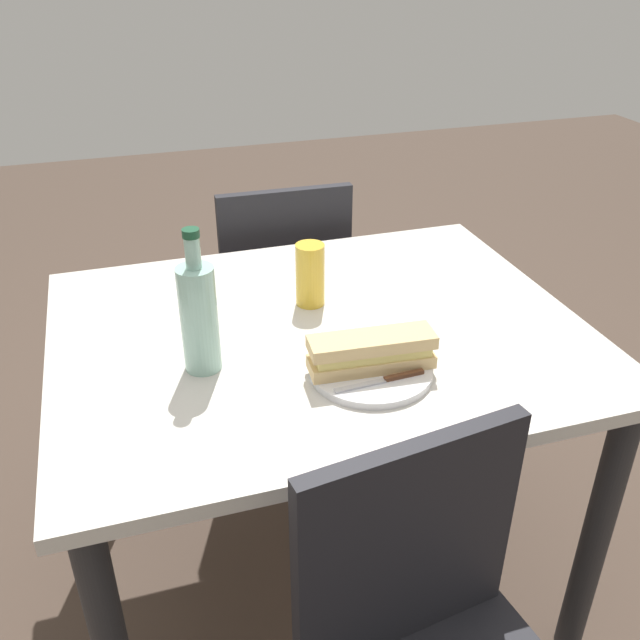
# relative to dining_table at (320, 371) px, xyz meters

# --- Properties ---
(ground_plane) EXTENTS (8.00, 8.00, 0.00)m
(ground_plane) POSITION_rel_dining_table_xyz_m (0.00, 0.00, -0.63)
(ground_plane) COLOR #47382D
(dining_table) EXTENTS (1.12, 0.89, 0.74)m
(dining_table) POSITION_rel_dining_table_xyz_m (0.00, 0.00, 0.00)
(dining_table) COLOR beige
(dining_table) RESTS_ON ground
(chair_near) EXTENTS (0.41, 0.41, 0.86)m
(chair_near) POSITION_rel_dining_table_xyz_m (-0.07, -0.64, -0.14)
(chair_near) COLOR black
(chair_near) RESTS_ON ground
(plate_near) EXTENTS (0.24, 0.24, 0.01)m
(plate_near) POSITION_rel_dining_table_xyz_m (-0.04, 0.19, 0.12)
(plate_near) COLOR white
(plate_near) RESTS_ON dining_table
(baguette_sandwich_near) EXTENTS (0.24, 0.09, 0.07)m
(baguette_sandwich_near) POSITION_rel_dining_table_xyz_m (-0.04, 0.19, 0.16)
(baguette_sandwich_near) COLOR #DBB77A
(baguette_sandwich_near) RESTS_ON plate_near
(knife_near) EXTENTS (0.18, 0.02, 0.01)m
(knife_near) POSITION_rel_dining_table_xyz_m (-0.05, 0.24, 0.13)
(knife_near) COLOR silver
(knife_near) RESTS_ON plate_near
(water_bottle) EXTENTS (0.07, 0.07, 0.29)m
(water_bottle) POSITION_rel_dining_table_xyz_m (0.26, 0.08, 0.22)
(water_bottle) COLOR #99C6B7
(water_bottle) RESTS_ON dining_table
(beer_glass) EXTENTS (0.06, 0.06, 0.14)m
(beer_glass) POSITION_rel_dining_table_xyz_m (-0.01, -0.11, 0.18)
(beer_glass) COLOR gold
(beer_glass) RESTS_ON dining_table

